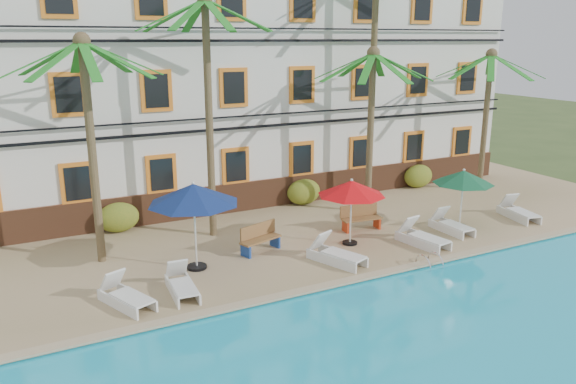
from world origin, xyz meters
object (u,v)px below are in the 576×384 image
umbrella_green (463,178)px  bench_right (361,217)px  lounger_f (518,211)px  palm_b (208,84)px  umbrella_blue (194,194)px  lounger_c (336,254)px  lounger_e (451,224)px  bench_left (259,238)px  palm_a (89,117)px  palm_c (371,105)px  lounger_a (126,295)px  palm_d (374,57)px  palm_e (487,99)px  pool_ladder (429,265)px  umbrella_red (352,188)px  lounger_d (422,237)px  lounger_b (182,284)px

umbrella_green → bench_right: bearing=156.8°
umbrella_green → lounger_f: 3.23m
palm_b → umbrella_green: 9.79m
umbrella_blue → lounger_c: bearing=-21.0°
lounger_e → lounger_c: bearing=-173.9°
bench_left → umbrella_blue: bearing=-169.3°
bench_right → palm_a: bearing=172.4°
palm_c → lounger_a: (-10.53, -4.01, -4.04)m
palm_d → palm_e: (5.74, -0.77, -1.88)m
umbrella_green → pool_ladder: 4.59m
umbrella_red → pool_ladder: bearing=-66.3°
palm_a → umbrella_blue: palm_a is taller
lounger_d → lounger_e: size_ratio=1.12×
bench_right → pool_ladder: (-0.01, -3.81, -0.47)m
umbrella_green → umbrella_red: bearing=175.5°
palm_a → lounger_a: bearing=-89.3°
umbrella_green → lounger_f: bearing=-5.2°
umbrella_blue → pool_ladder: (6.55, -3.07, -2.36)m
lounger_c → pool_ladder: 2.94m
lounger_e → lounger_f: bearing=-0.0°
palm_e → pool_ladder: bearing=-143.8°
umbrella_green → bench_left: bearing=171.4°
umbrella_red → pool_ladder: (1.18, -2.70, -1.97)m
lounger_a → bench_left: bearing=22.5°
umbrella_blue → lounger_d: (7.49, -1.58, -2.06)m
palm_c → palm_e: size_ratio=1.02×
palm_b → lounger_a: (-3.95, -4.20, -5.06)m
lounger_d → lounger_c: bearing=179.6°
palm_d → bench_left: 9.26m
lounger_a → lounger_c: lounger_c is taller
umbrella_blue → palm_a: bearing=141.9°
palm_b → lounger_c: size_ratio=4.05×
palm_e → bench_left: 13.14m
lounger_d → lounger_f: lounger_d is taller
umbrella_red → bench_left: 3.50m
palm_c → umbrella_green: (1.94, -3.21, -2.41)m
palm_a → lounger_e: 12.93m
lounger_e → bench_left: bearing=168.6°
palm_a → lounger_d: palm_a is taller
lounger_a → lounger_e: (11.79, 0.55, -0.01)m
umbrella_green → lounger_b: (-10.94, -0.78, -1.64)m
lounger_e → bench_left: 7.18m
umbrella_blue → lounger_d: umbrella_blue is taller
lounger_e → lounger_f: (3.47, -0.00, 0.01)m
palm_c → bench_right: 4.48m
bench_right → palm_d: bearing=50.7°
bench_right → pool_ladder: bearing=-90.2°
palm_a → bench_left: palm_a is taller
lounger_b → lounger_e: 10.27m
palm_c → lounger_b: (-9.00, -3.99, -4.05)m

